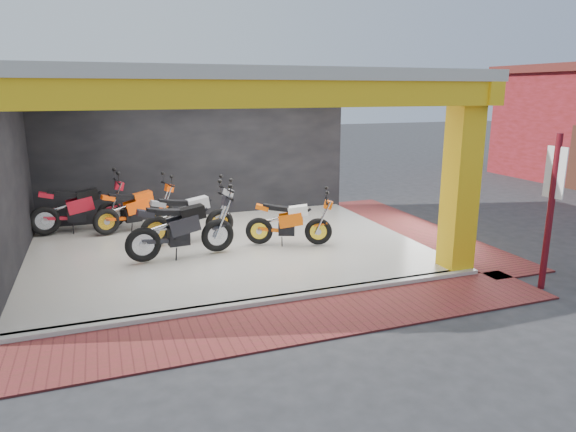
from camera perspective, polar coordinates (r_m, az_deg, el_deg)
ground at (r=9.32m, az=-3.75°, el=-7.32°), size 80.00×80.00×0.00m
showroom_floor at (r=11.13m, az=-6.71°, el=-3.57°), size 8.00×6.00×0.10m
showroom_ceiling at (r=10.64m, az=-7.26°, el=15.01°), size 8.40×6.40×0.20m
back_wall at (r=13.76m, az=-10.01°, el=6.88°), size 8.20×0.20×3.50m
left_wall at (r=10.60m, az=-29.08°, el=3.35°), size 0.20×6.20×3.50m
corner_column at (r=9.93m, az=18.66°, el=3.77°), size 0.50×0.50×3.50m
header_beam_front at (r=7.75m, az=-1.96°, el=13.40°), size 8.40×0.30×0.40m
header_beam_right at (r=12.19m, az=11.93°, el=13.24°), size 0.30×6.40×0.40m
floor_kerb at (r=8.40m, az=-1.74°, el=-9.36°), size 8.00×0.20×0.10m
paver_front at (r=7.74m, az=0.15°, el=-11.73°), size 9.00×1.40×0.03m
paver_right at (r=13.07m, az=14.20°, el=-1.46°), size 1.40×7.00×0.03m
signpost at (r=9.66m, az=27.19°, el=0.99°), size 0.11×0.38×2.68m
moto_hero at (r=10.93m, az=3.41°, el=-0.29°), size 2.09×1.42×1.20m
moto_row_a at (r=11.54m, az=-7.66°, el=0.74°), size 2.29×1.09×1.35m
moto_row_b at (r=10.51m, az=-7.89°, el=-0.39°), size 2.38×1.09×1.41m
moto_row_c at (r=12.78m, az=-13.85°, el=1.53°), size 2.19×1.24×1.26m
moto_row_d at (r=12.97m, az=-19.14°, el=1.59°), size 2.32×1.07×1.37m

